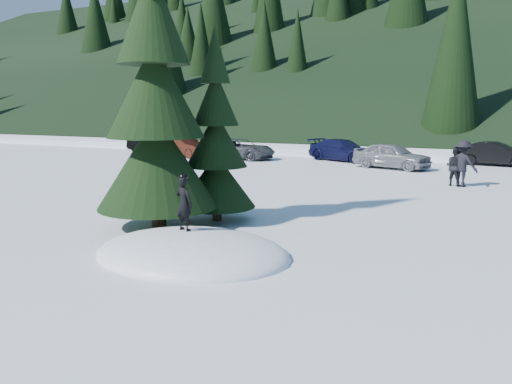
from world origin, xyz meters
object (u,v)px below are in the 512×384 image
at_px(car_0, 152,143).
at_px(car_1, 183,147).
at_px(adult_0, 455,166).
at_px(car_5, 496,154).
at_px(spruce_tall, 155,103).
at_px(car_3, 343,150).
at_px(adult_2, 463,164).
at_px(child_skier, 184,203).
at_px(spruce_short, 216,147).
at_px(car_2, 240,149).
at_px(car_4, 392,155).

height_order(car_0, car_1, car_0).
xyz_separation_m(adult_0, car_5, (1.57, 8.57, -0.15)).
relative_size(spruce_tall, car_3, 1.94).
distance_m(adult_2, car_0, 22.22).
bearing_deg(child_skier, car_0, -38.24).
height_order(spruce_tall, child_skier, spruce_tall).
relative_size(spruce_short, car_5, 1.36).
xyz_separation_m(adult_2, car_5, (1.28, 8.65, -0.29)).
distance_m(car_1, car_5, 18.57).
height_order(spruce_tall, car_2, spruce_tall).
distance_m(adult_0, car_5, 8.71).
xyz_separation_m(adult_0, car_3, (-6.75, 7.41, -0.16)).
distance_m(adult_0, car_2, 14.05).
height_order(spruce_short, car_3, spruce_short).
height_order(adult_2, car_0, adult_2).
height_order(adult_0, car_2, adult_0).
xyz_separation_m(car_1, car_3, (9.97, 2.07, -0.02)).
bearing_deg(car_5, car_2, 108.72).
height_order(car_0, car_3, car_0).
bearing_deg(adult_2, car_1, 6.77).
relative_size(adult_2, car_3, 0.43).
bearing_deg(car_3, car_1, 123.26).
xyz_separation_m(spruce_short, car_0, (-14.96, 16.97, -1.43)).
height_order(adult_0, car_5, adult_0).
distance_m(adult_0, car_1, 17.55).
bearing_deg(car_5, spruce_short, 165.81).
bearing_deg(car_4, car_3, 69.21).
xyz_separation_m(spruce_tall, adult_0, (6.70, 11.06, -2.52)).
relative_size(adult_0, car_2, 0.36).
bearing_deg(child_skier, car_4, -81.34).
xyz_separation_m(adult_2, car_4, (-3.69, 4.87, -0.25)).
distance_m(spruce_short, child_skier, 3.28).
distance_m(spruce_tall, car_3, 18.66).
height_order(car_4, car_5, car_4).
xyz_separation_m(spruce_short, car_5, (7.27, 18.23, -1.45)).
xyz_separation_m(spruce_tall, car_5, (8.27, 19.63, -2.67)).
bearing_deg(car_0, spruce_tall, -138.10).
height_order(spruce_tall, adult_2, spruce_tall).
height_order(car_2, car_5, car_5).
bearing_deg(car_2, spruce_tall, -155.79).
relative_size(adult_2, car_5, 0.48).
bearing_deg(car_1, adult_2, -95.28).
relative_size(car_1, car_5, 1.01).
height_order(adult_2, car_3, adult_2).
xyz_separation_m(adult_0, car_1, (-16.72, 5.34, -0.14)).
xyz_separation_m(car_0, car_4, (17.26, -2.52, 0.02)).
relative_size(spruce_tall, car_4, 2.12).
distance_m(spruce_tall, adult_0, 13.18).
bearing_deg(car_3, car_4, -106.54).
xyz_separation_m(spruce_short, adult_2, (5.99, 9.58, -1.16)).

